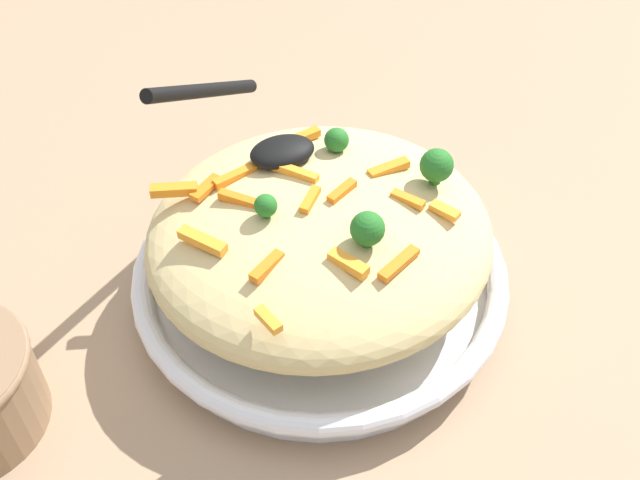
# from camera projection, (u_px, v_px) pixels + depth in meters

# --- Properties ---
(ground_plane) EXTENTS (2.40, 2.40, 0.00)m
(ground_plane) POSITION_uv_depth(u_px,v_px,m) (320.00, 294.00, 0.69)
(ground_plane) COLOR #9E7F60
(serving_bowl) EXTENTS (0.33, 0.33, 0.04)m
(serving_bowl) POSITION_uv_depth(u_px,v_px,m) (320.00, 277.00, 0.67)
(serving_bowl) COLOR silver
(serving_bowl) RESTS_ON ground_plane
(pasta_mound) EXTENTS (0.29, 0.27, 0.08)m
(pasta_mound) POSITION_uv_depth(u_px,v_px,m) (320.00, 234.00, 0.63)
(pasta_mound) COLOR #D1BA7A
(pasta_mound) RESTS_ON serving_bowl
(carrot_piece_0) EXTENTS (0.03, 0.04, 0.01)m
(carrot_piece_0) POSITION_uv_depth(u_px,v_px,m) (295.00, 172.00, 0.63)
(carrot_piece_0) COLOR orange
(carrot_piece_0) RESTS_ON pasta_mound
(carrot_piece_1) EXTENTS (0.04, 0.02, 0.01)m
(carrot_piece_1) POSITION_uv_depth(u_px,v_px,m) (235.00, 176.00, 0.63)
(carrot_piece_1) COLOR orange
(carrot_piece_1) RESTS_ON pasta_mound
(carrot_piece_2) EXTENTS (0.03, 0.03, 0.01)m
(carrot_piece_2) POSITION_uv_depth(u_px,v_px,m) (310.00, 200.00, 0.60)
(carrot_piece_2) COLOR orange
(carrot_piece_2) RESTS_ON pasta_mound
(carrot_piece_3) EXTENTS (0.02, 0.03, 0.01)m
(carrot_piece_3) POSITION_uv_depth(u_px,v_px,m) (408.00, 199.00, 0.61)
(carrot_piece_3) COLOR orange
(carrot_piece_3) RESTS_ON pasta_mound
(carrot_piece_4) EXTENTS (0.03, 0.03, 0.01)m
(carrot_piece_4) POSITION_uv_depth(u_px,v_px,m) (206.00, 188.00, 0.62)
(carrot_piece_4) COLOR orange
(carrot_piece_4) RESTS_ON pasta_mound
(carrot_piece_5) EXTENTS (0.03, 0.02, 0.01)m
(carrot_piece_5) POSITION_uv_depth(u_px,v_px,m) (267.00, 266.00, 0.56)
(carrot_piece_5) COLOR orange
(carrot_piece_5) RESTS_ON pasta_mound
(carrot_piece_6) EXTENTS (0.04, 0.03, 0.01)m
(carrot_piece_6) POSITION_uv_depth(u_px,v_px,m) (399.00, 263.00, 0.56)
(carrot_piece_6) COLOR orange
(carrot_piece_6) RESTS_ON pasta_mound
(carrot_piece_7) EXTENTS (0.04, 0.02, 0.01)m
(carrot_piece_7) POSITION_uv_depth(u_px,v_px,m) (174.00, 190.00, 0.62)
(carrot_piece_7) COLOR orange
(carrot_piece_7) RESTS_ON pasta_mound
(carrot_piece_8) EXTENTS (0.04, 0.01, 0.01)m
(carrot_piece_8) POSITION_uv_depth(u_px,v_px,m) (389.00, 169.00, 0.64)
(carrot_piece_8) COLOR orange
(carrot_piece_8) RESTS_ON pasta_mound
(carrot_piece_9) EXTENTS (0.03, 0.02, 0.01)m
(carrot_piece_9) POSITION_uv_depth(u_px,v_px,m) (343.00, 194.00, 0.61)
(carrot_piece_9) COLOR orange
(carrot_piece_9) RESTS_ON pasta_mound
(carrot_piece_10) EXTENTS (0.02, 0.03, 0.01)m
(carrot_piece_10) POSITION_uv_depth(u_px,v_px,m) (445.00, 210.00, 0.60)
(carrot_piece_10) COLOR orange
(carrot_piece_10) RESTS_ON pasta_mound
(carrot_piece_11) EXTENTS (0.02, 0.03, 0.01)m
(carrot_piece_11) POSITION_uv_depth(u_px,v_px,m) (348.00, 263.00, 0.56)
(carrot_piece_11) COLOR orange
(carrot_piece_11) RESTS_ON pasta_mound
(carrot_piece_12) EXTENTS (0.03, 0.04, 0.01)m
(carrot_piece_12) POSITION_uv_depth(u_px,v_px,m) (202.00, 241.00, 0.58)
(carrot_piece_12) COLOR orange
(carrot_piece_12) RESTS_ON pasta_mound
(carrot_piece_13) EXTENTS (0.04, 0.04, 0.01)m
(carrot_piece_13) POSITION_uv_depth(u_px,v_px,m) (243.00, 201.00, 0.61)
(carrot_piece_13) COLOR orange
(carrot_piece_13) RESTS_ON pasta_mound
(carrot_piece_14) EXTENTS (0.01, 0.03, 0.01)m
(carrot_piece_14) POSITION_uv_depth(u_px,v_px,m) (268.00, 320.00, 0.53)
(carrot_piece_14) COLOR orange
(carrot_piece_14) RESTS_ON pasta_mound
(carrot_piece_15) EXTENTS (0.03, 0.01, 0.01)m
(carrot_piece_15) POSITION_uv_depth(u_px,v_px,m) (304.00, 137.00, 0.67)
(carrot_piece_15) COLOR orange
(carrot_piece_15) RESTS_ON pasta_mound
(broccoli_floret_0) EXTENTS (0.03, 0.03, 0.03)m
(broccoli_floret_0) POSITION_uv_depth(u_px,v_px,m) (368.00, 229.00, 0.57)
(broccoli_floret_0) COLOR #205B1C
(broccoli_floret_0) RESTS_ON pasta_mound
(broccoli_floret_1) EXTENTS (0.02, 0.02, 0.02)m
(broccoli_floret_1) POSITION_uv_depth(u_px,v_px,m) (337.00, 140.00, 0.65)
(broccoli_floret_1) COLOR #205B1C
(broccoli_floret_1) RESTS_ON pasta_mound
(broccoli_floret_2) EXTENTS (0.03, 0.03, 0.03)m
(broccoli_floret_2) POSITION_uv_depth(u_px,v_px,m) (437.00, 166.00, 0.62)
(broccoli_floret_2) COLOR #205B1C
(broccoli_floret_2) RESTS_ON pasta_mound
(broccoli_floret_3) EXTENTS (0.02, 0.02, 0.02)m
(broccoli_floret_3) POSITION_uv_depth(u_px,v_px,m) (267.00, 208.00, 0.59)
(broccoli_floret_3) COLOR #205B1C
(broccoli_floret_3) RESTS_ON pasta_mound
(serving_spoon) EXTENTS (0.14, 0.13, 0.09)m
(serving_spoon) POSITION_uv_depth(u_px,v_px,m) (254.00, 129.00, 0.64)
(serving_spoon) COLOR black
(serving_spoon) RESTS_ON pasta_mound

